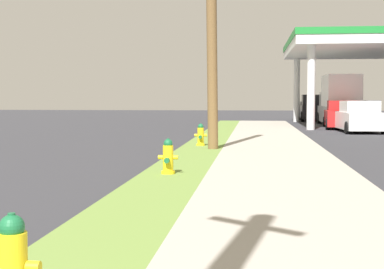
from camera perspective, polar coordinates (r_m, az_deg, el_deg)
fire_hydrant_nearest at (r=4.51m, az=-17.55°, el=-12.76°), size 0.42×0.38×0.74m
fire_hydrant_second at (r=11.95m, az=-2.41°, el=-2.41°), size 0.42×0.38×0.74m
fire_hydrant_third at (r=19.07m, az=0.87°, el=-0.14°), size 0.42×0.37×0.74m
utility_pole_midground at (r=17.76m, az=1.97°, el=12.06°), size 0.43×1.41×8.20m
car_white_by_near_pump at (r=29.87m, az=16.33°, el=1.61°), size 2.11×4.58×1.57m
car_red_by_far_pump at (r=33.28m, az=14.80°, el=1.83°), size 2.25×4.63×1.57m
truck_black_at_forecourt at (r=44.18m, az=12.11°, el=2.54°), size 2.29×5.46×1.97m
truck_silver_on_apron at (r=36.58m, az=14.54°, el=3.19°), size 2.19×6.42×3.11m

